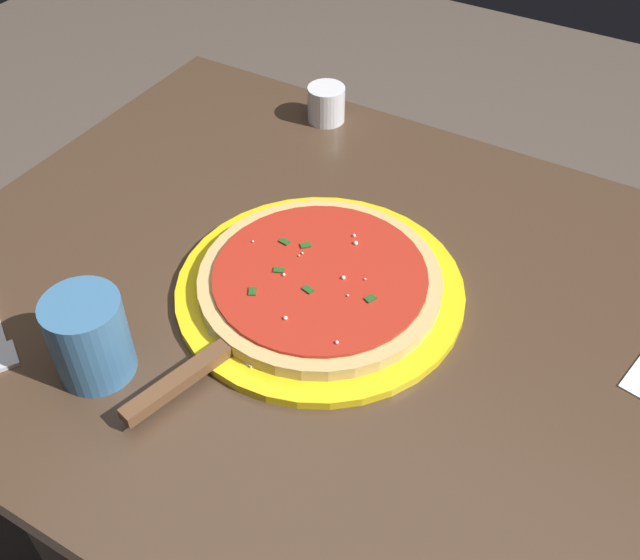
{
  "coord_description": "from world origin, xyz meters",
  "views": [
    {
      "loc": [
        0.28,
        -0.53,
        1.37
      ],
      "look_at": [
        -0.03,
        -0.01,
        0.79
      ],
      "focal_mm": 41.6,
      "sensor_mm": 36.0,
      "label": 1
    }
  ],
  "objects_px": {
    "pizza": "(320,280)",
    "cup_tall_drink": "(89,337)",
    "serving_plate": "(320,289)",
    "cup_small_sauce": "(326,104)",
    "pizza_server": "(210,360)"
  },
  "relations": [
    {
      "from": "serving_plate",
      "to": "pizza",
      "type": "height_order",
      "value": "pizza"
    },
    {
      "from": "pizza_server",
      "to": "cup_tall_drink",
      "type": "bearing_deg",
      "value": -151.04
    },
    {
      "from": "pizza",
      "to": "cup_small_sauce",
      "type": "height_order",
      "value": "cup_small_sauce"
    },
    {
      "from": "serving_plate",
      "to": "pizza_server",
      "type": "height_order",
      "value": "pizza_server"
    },
    {
      "from": "pizza",
      "to": "cup_tall_drink",
      "type": "relative_size",
      "value": 2.89
    },
    {
      "from": "cup_small_sauce",
      "to": "cup_tall_drink",
      "type": "bearing_deg",
      "value": -86.2
    },
    {
      "from": "serving_plate",
      "to": "cup_tall_drink",
      "type": "distance_m",
      "value": 0.26
    },
    {
      "from": "serving_plate",
      "to": "cup_small_sauce",
      "type": "relative_size",
      "value": 5.95
    },
    {
      "from": "pizza_server",
      "to": "cup_tall_drink",
      "type": "distance_m",
      "value": 0.12
    },
    {
      "from": "cup_small_sauce",
      "to": "pizza_server",
      "type": "bearing_deg",
      "value": -73.89
    },
    {
      "from": "serving_plate",
      "to": "cup_tall_drink",
      "type": "relative_size",
      "value": 3.45
    },
    {
      "from": "serving_plate",
      "to": "pizza",
      "type": "relative_size",
      "value": 1.19
    },
    {
      "from": "cup_small_sauce",
      "to": "serving_plate",
      "type": "bearing_deg",
      "value": -61.11
    },
    {
      "from": "pizza",
      "to": "cup_tall_drink",
      "type": "xyz_separation_m",
      "value": [
        -0.14,
        -0.21,
        0.03
      ]
    },
    {
      "from": "pizza",
      "to": "cup_tall_drink",
      "type": "height_order",
      "value": "cup_tall_drink"
    }
  ]
}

